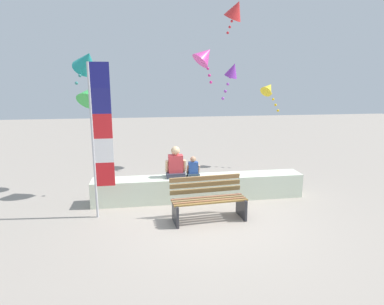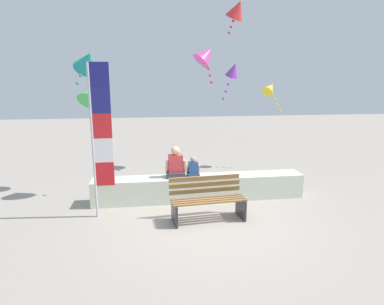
{
  "view_description": "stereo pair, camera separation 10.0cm",
  "coord_description": "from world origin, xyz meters",
  "px_view_note": "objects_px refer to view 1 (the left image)",
  "views": [
    {
      "loc": [
        -1.35,
        -6.3,
        2.87
      ],
      "look_at": [
        -0.18,
        1.22,
        1.19
      ],
      "focal_mm": 30.4,
      "sensor_mm": 36.0,
      "label": 1
    },
    {
      "loc": [
        -1.25,
        -6.31,
        2.87
      ],
      "look_at": [
        -0.18,
        1.22,
        1.19
      ],
      "focal_mm": 30.4,
      "sensor_mm": 36.0,
      "label": 2
    }
  ],
  "objects_px": {
    "kite_red": "(236,10)",
    "person_child": "(193,168)",
    "kite_purple": "(232,71)",
    "person_adult": "(176,165)",
    "park_bench": "(208,200)",
    "kite_magenta": "(205,55)",
    "kite_teal": "(87,61)",
    "flag_banner": "(99,132)",
    "kite_green": "(92,94)",
    "kite_yellow": "(269,89)"
  },
  "relations": [
    {
      "from": "person_adult",
      "to": "kite_yellow",
      "type": "height_order",
      "value": "kite_yellow"
    },
    {
      "from": "kite_green",
      "to": "flag_banner",
      "type": "bearing_deg",
      "value": -78.7
    },
    {
      "from": "person_adult",
      "to": "person_child",
      "type": "xyz_separation_m",
      "value": [
        0.43,
        0.0,
        -0.1
      ]
    },
    {
      "from": "kite_yellow",
      "to": "kite_red",
      "type": "bearing_deg",
      "value": -177.95
    },
    {
      "from": "kite_yellow",
      "to": "kite_teal",
      "type": "xyz_separation_m",
      "value": [
        -5.5,
        -1.82,
        0.73
      ]
    },
    {
      "from": "kite_green",
      "to": "kite_yellow",
      "type": "relative_size",
      "value": 0.95
    },
    {
      "from": "flag_banner",
      "to": "kite_red",
      "type": "relative_size",
      "value": 2.87
    },
    {
      "from": "kite_yellow",
      "to": "park_bench",
      "type": "bearing_deg",
      "value": -124.87
    },
    {
      "from": "flag_banner",
      "to": "kite_red",
      "type": "height_order",
      "value": "kite_red"
    },
    {
      "from": "flag_banner",
      "to": "kite_yellow",
      "type": "distance_m",
      "value": 6.31
    },
    {
      "from": "kite_magenta",
      "to": "person_child",
      "type": "bearing_deg",
      "value": -110.6
    },
    {
      "from": "flag_banner",
      "to": "kite_red",
      "type": "distance_m",
      "value": 6.18
    },
    {
      "from": "park_bench",
      "to": "kite_red",
      "type": "relative_size",
      "value": 1.42
    },
    {
      "from": "kite_teal",
      "to": "person_child",
      "type": "bearing_deg",
      "value": -23.67
    },
    {
      "from": "person_adult",
      "to": "kite_magenta",
      "type": "relative_size",
      "value": 0.69
    },
    {
      "from": "kite_magenta",
      "to": "kite_red",
      "type": "bearing_deg",
      "value": 48.07
    },
    {
      "from": "kite_teal",
      "to": "kite_yellow",
      "type": "bearing_deg",
      "value": 18.32
    },
    {
      "from": "kite_red",
      "to": "kite_teal",
      "type": "xyz_separation_m",
      "value": [
        -4.29,
        -1.78,
        -1.66
      ]
    },
    {
      "from": "kite_green",
      "to": "kite_red",
      "type": "height_order",
      "value": "kite_red"
    },
    {
      "from": "person_adult",
      "to": "kite_magenta",
      "type": "bearing_deg",
      "value": 56.66
    },
    {
      "from": "person_child",
      "to": "kite_purple",
      "type": "distance_m",
      "value": 2.79
    },
    {
      "from": "person_child",
      "to": "kite_purple",
      "type": "height_order",
      "value": "kite_purple"
    },
    {
      "from": "park_bench",
      "to": "kite_magenta",
      "type": "distance_m",
      "value": 4.18
    },
    {
      "from": "kite_green",
      "to": "kite_yellow",
      "type": "distance_m",
      "value": 5.79
    },
    {
      "from": "park_bench",
      "to": "person_child",
      "type": "relative_size",
      "value": 3.22
    },
    {
      "from": "person_child",
      "to": "flag_banner",
      "type": "relative_size",
      "value": 0.15
    },
    {
      "from": "kite_green",
      "to": "kite_yellow",
      "type": "xyz_separation_m",
      "value": [
        5.37,
        2.15,
        0.06
      ]
    },
    {
      "from": "kite_purple",
      "to": "kite_yellow",
      "type": "bearing_deg",
      "value": 47.53
    },
    {
      "from": "kite_teal",
      "to": "kite_magenta",
      "type": "bearing_deg",
      "value": 7.87
    },
    {
      "from": "kite_yellow",
      "to": "kite_teal",
      "type": "bearing_deg",
      "value": -161.68
    },
    {
      "from": "person_child",
      "to": "kite_purple",
      "type": "relative_size",
      "value": 0.5
    },
    {
      "from": "kite_purple",
      "to": "park_bench",
      "type": "bearing_deg",
      "value": -116.31
    },
    {
      "from": "kite_green",
      "to": "kite_purple",
      "type": "bearing_deg",
      "value": 2.64
    },
    {
      "from": "kite_green",
      "to": "kite_yellow",
      "type": "bearing_deg",
      "value": 21.77
    },
    {
      "from": "kite_magenta",
      "to": "park_bench",
      "type": "bearing_deg",
      "value": -99.2
    },
    {
      "from": "person_adult",
      "to": "kite_magenta",
      "type": "height_order",
      "value": "kite_magenta"
    },
    {
      "from": "kite_red",
      "to": "person_child",
      "type": "bearing_deg",
      "value": -121.87
    },
    {
      "from": "kite_magenta",
      "to": "kite_red",
      "type": "relative_size",
      "value": 0.98
    },
    {
      "from": "person_child",
      "to": "kite_red",
      "type": "height_order",
      "value": "kite_red"
    },
    {
      "from": "person_adult",
      "to": "kite_purple",
      "type": "bearing_deg",
      "value": 30.04
    },
    {
      "from": "kite_red",
      "to": "kite_teal",
      "type": "relative_size",
      "value": 1.15
    },
    {
      "from": "park_bench",
      "to": "kite_teal",
      "type": "distance_m",
      "value": 4.57
    },
    {
      "from": "person_adult",
      "to": "kite_teal",
      "type": "distance_m",
      "value": 3.4
    },
    {
      "from": "person_adult",
      "to": "kite_red",
      "type": "xyz_separation_m",
      "value": [
        2.22,
        2.87,
        4.13
      ]
    },
    {
      "from": "flag_banner",
      "to": "kite_red",
      "type": "xyz_separation_m",
      "value": [
        3.85,
        3.64,
        3.17
      ]
    },
    {
      "from": "flag_banner",
      "to": "kite_yellow",
      "type": "xyz_separation_m",
      "value": [
        5.07,
        3.68,
        0.78
      ]
    },
    {
      "from": "park_bench",
      "to": "kite_teal",
      "type": "relative_size",
      "value": 1.64
    },
    {
      "from": "kite_green",
      "to": "kite_teal",
      "type": "xyz_separation_m",
      "value": [
        -0.13,
        0.32,
        0.79
      ]
    },
    {
      "from": "kite_teal",
      "to": "kite_purple",
      "type": "height_order",
      "value": "kite_teal"
    },
    {
      "from": "person_child",
      "to": "kite_yellow",
      "type": "distance_m",
      "value": 4.57
    }
  ]
}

